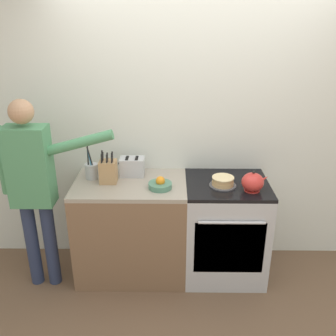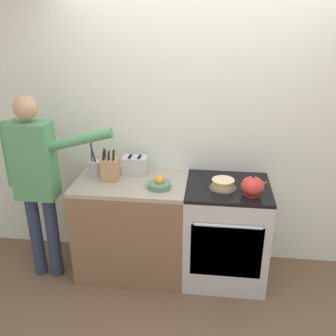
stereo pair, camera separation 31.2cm
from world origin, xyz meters
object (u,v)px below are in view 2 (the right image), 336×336
tea_kettle (253,186)px  person_baker (37,175)px  fruit_bowl (159,184)px  toaster (135,165)px  knife_block (110,169)px  layer_cake (223,184)px  utensil_crock (95,167)px  stove_range (225,232)px

tea_kettle → person_baker: person_baker is taller
tea_kettle → fruit_bowl: 0.76m
toaster → person_baker: (-0.77, -0.34, 0.01)m
fruit_bowl → person_baker: 1.03m
knife_block → toaster: size_ratio=1.26×
toaster → layer_cake: bearing=-15.6°
tea_kettle → utensil_crock: 1.38m
tea_kettle → knife_block: size_ratio=0.77×
utensil_crock → person_baker: (-0.42, -0.27, 0.02)m
tea_kettle → person_baker: (-1.78, -0.03, 0.01)m
tea_kettle → utensil_crock: bearing=170.3°
tea_kettle → toaster: (-1.01, 0.31, 0.00)m
utensil_crock → fruit_bowl: utensil_crock is taller
toaster → tea_kettle: bearing=-16.8°
fruit_bowl → tea_kettle: bearing=-2.9°
stove_range → knife_block: knife_block is taller
tea_kettle → toaster: bearing=163.2°
utensil_crock → fruit_bowl: 0.64m
utensil_crock → fruit_bowl: (0.61, -0.19, -0.04)m
person_baker → fruit_bowl: bearing=3.7°
person_baker → layer_cake: bearing=4.1°
knife_block → fruit_bowl: 0.46m
tea_kettle → stove_range: bearing=141.9°
knife_block → fruit_bowl: size_ratio=1.47×
layer_cake → toaster: bearing=164.4°
layer_cake → toaster: 0.81m
stove_range → tea_kettle: tea_kettle is taller
tea_kettle → knife_block: bearing=172.7°
utensil_crock → person_baker: 0.50m
fruit_bowl → toaster: bearing=133.9°
utensil_crock → toaster: bearing=11.9°
tea_kettle → person_baker: bearing=-178.9°
fruit_bowl → layer_cake: bearing=5.3°
stove_range → knife_block: size_ratio=3.14×
stove_range → person_baker: person_baker is taller
stove_range → tea_kettle: size_ratio=4.11×
layer_cake → utensil_crock: utensil_crock is taller
knife_block → toaster: (0.19, 0.15, -0.02)m
layer_cake → utensil_crock: bearing=172.7°
utensil_crock → toaster: size_ratio=1.42×
utensil_crock → fruit_bowl: bearing=-17.7°
utensil_crock → person_baker: size_ratio=0.20×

